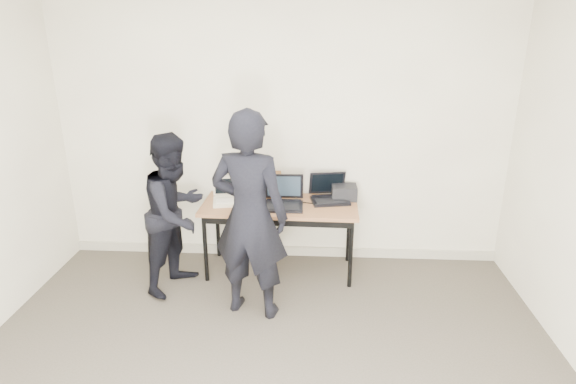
# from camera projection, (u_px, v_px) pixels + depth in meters

# --- Properties ---
(room) EXTENTS (4.60, 4.60, 2.80)m
(room) POSITION_uv_depth(u_px,v_px,m) (254.00, 221.00, 2.66)
(room) COLOR #443D33
(room) RESTS_ON ground
(desk) EXTENTS (1.52, 0.69, 0.72)m
(desk) POSITION_uv_depth(u_px,v_px,m) (280.00, 210.00, 4.67)
(desk) COLOR brown
(desk) RESTS_ON ground
(laptop_beige) EXTENTS (0.33, 0.33, 0.23)m
(laptop_beige) POSITION_uv_depth(u_px,v_px,m) (228.00, 198.00, 4.69)
(laptop_beige) COLOR beige
(laptop_beige) RESTS_ON desk
(laptop_center) EXTENTS (0.38, 0.37, 0.29)m
(laptop_center) POSITION_uv_depth(u_px,v_px,m) (283.00, 199.00, 4.60)
(laptop_center) COLOR black
(laptop_center) RESTS_ON desk
(laptop_right) EXTENTS (0.42, 0.40, 0.26)m
(laptop_right) POSITION_uv_depth(u_px,v_px,m) (329.00, 194.00, 4.74)
(laptop_right) COLOR black
(laptop_right) RESTS_ON desk
(leather_satchel) EXTENTS (0.38, 0.22, 0.25)m
(leather_satchel) POSITION_uv_depth(u_px,v_px,m) (263.00, 184.00, 4.83)
(leather_satchel) COLOR brown
(leather_satchel) RESTS_ON desk
(tissue) EXTENTS (0.14, 0.12, 0.08)m
(tissue) POSITION_uv_depth(u_px,v_px,m) (266.00, 169.00, 4.78)
(tissue) COLOR white
(tissue) RESTS_ON leather_satchel
(equipment_box) EXTENTS (0.25, 0.21, 0.14)m
(equipment_box) POSITION_uv_depth(u_px,v_px,m) (344.00, 192.00, 4.77)
(equipment_box) COLOR black
(equipment_box) RESTS_ON desk
(power_brick) EXTENTS (0.08, 0.05, 0.03)m
(power_brick) POSITION_uv_depth(u_px,v_px,m) (255.00, 209.00, 4.50)
(power_brick) COLOR black
(power_brick) RESTS_ON desk
(cables) EXTENTS (1.14, 0.40, 0.01)m
(cables) POSITION_uv_depth(u_px,v_px,m) (289.00, 204.00, 4.64)
(cables) COLOR black
(cables) RESTS_ON desk
(person_typist) EXTENTS (0.73, 0.56, 1.78)m
(person_typist) POSITION_uv_depth(u_px,v_px,m) (250.00, 216.00, 3.93)
(person_typist) COLOR black
(person_typist) RESTS_ON ground
(person_observer) EXTENTS (0.80, 0.89, 1.49)m
(person_observer) POSITION_uv_depth(u_px,v_px,m) (176.00, 213.00, 4.39)
(person_observer) COLOR black
(person_observer) RESTS_ON ground
(baseboard) EXTENTS (4.50, 0.03, 0.10)m
(baseboard) POSITION_uv_depth(u_px,v_px,m) (282.00, 250.00, 5.20)
(baseboard) COLOR #A9A28C
(baseboard) RESTS_ON ground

